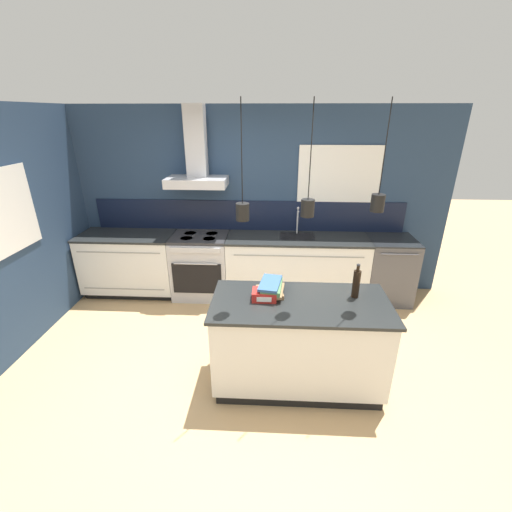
# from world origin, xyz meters

# --- Properties ---
(ground_plane) EXTENTS (16.00, 16.00, 0.00)m
(ground_plane) POSITION_xyz_m (0.00, 0.00, 0.00)
(ground_plane) COLOR tan
(ground_plane) RESTS_ON ground
(wall_back) EXTENTS (5.60, 2.21, 2.60)m
(wall_back) POSITION_xyz_m (-0.03, 2.00, 1.36)
(wall_back) COLOR navy
(wall_back) RESTS_ON ground_plane
(wall_left) EXTENTS (0.08, 3.80, 2.60)m
(wall_left) POSITION_xyz_m (-2.43, 0.70, 1.30)
(wall_left) COLOR navy
(wall_left) RESTS_ON ground_plane
(counter_run_left) EXTENTS (1.33, 0.64, 0.91)m
(counter_run_left) POSITION_xyz_m (-1.71, 1.69, 0.46)
(counter_run_left) COLOR black
(counter_run_left) RESTS_ON ground_plane
(counter_run_sink) EXTENTS (1.96, 0.64, 1.29)m
(counter_run_sink) POSITION_xyz_m (0.70, 1.69, 0.46)
(counter_run_sink) COLOR black
(counter_run_sink) RESTS_ON ground_plane
(oven_range) EXTENTS (0.78, 0.66, 0.91)m
(oven_range) POSITION_xyz_m (-0.66, 1.69, 0.46)
(oven_range) COLOR #B5B5BA
(oven_range) RESTS_ON ground_plane
(dishwasher) EXTENTS (0.63, 0.65, 0.91)m
(dishwasher) POSITION_xyz_m (1.99, 1.69, 0.46)
(dishwasher) COLOR #4C4C51
(dishwasher) RESTS_ON ground_plane
(kitchen_island) EXTENTS (1.63, 0.78, 0.91)m
(kitchen_island) POSITION_xyz_m (0.63, -0.04, 0.46)
(kitchen_island) COLOR black
(kitchen_island) RESTS_ON ground_plane
(bottle_on_island) EXTENTS (0.07, 0.07, 0.33)m
(bottle_on_island) POSITION_xyz_m (1.13, 0.07, 1.05)
(bottle_on_island) COLOR black
(bottle_on_island) RESTS_ON kitchen_island
(book_stack) EXTENTS (0.28, 0.36, 0.13)m
(book_stack) POSITION_xyz_m (0.35, 0.07, 0.98)
(book_stack) COLOR olive
(book_stack) RESTS_ON kitchen_island
(red_supply_box) EXTENTS (0.22, 0.17, 0.09)m
(red_supply_box) POSITION_xyz_m (0.29, -0.02, 0.96)
(red_supply_box) COLOR red
(red_supply_box) RESTS_ON kitchen_island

